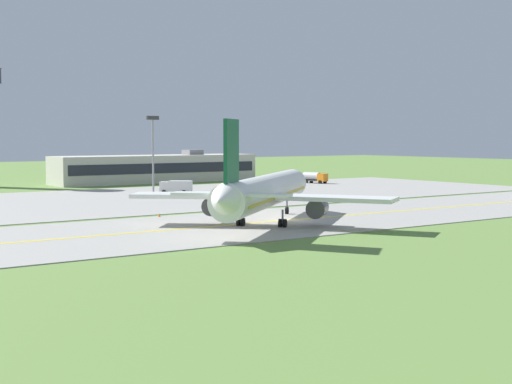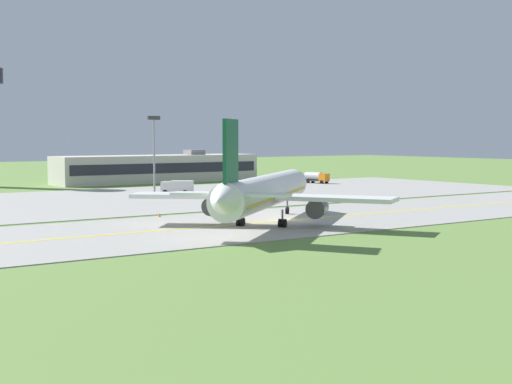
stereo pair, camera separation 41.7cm
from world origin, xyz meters
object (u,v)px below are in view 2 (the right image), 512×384
at_px(airplane_lead, 264,192).
at_px(service_truck_baggage, 317,177).
at_px(apron_light_mast, 154,145).
at_px(service_truck_fuel, 177,186).

xyz_separation_m(airplane_lead, service_truck_baggage, (57.40, 59.48, -2.60)).
bearing_deg(airplane_lead, service_truck_baggage, 46.02).
bearing_deg(apron_light_mast, service_truck_baggage, 13.02).
height_order(airplane_lead, service_truck_fuel, airplane_lead).
distance_m(service_truck_baggage, service_truck_fuel, 43.32).
bearing_deg(service_truck_baggage, apron_light_mast, -166.98).
xyz_separation_m(service_truck_baggage, service_truck_fuel, (-42.20, -9.77, -0.00)).
bearing_deg(airplane_lead, apron_light_mast, 78.65).
bearing_deg(apron_light_mast, service_truck_fuel, 12.90).
distance_m(airplane_lead, service_truck_baggage, 82.70).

